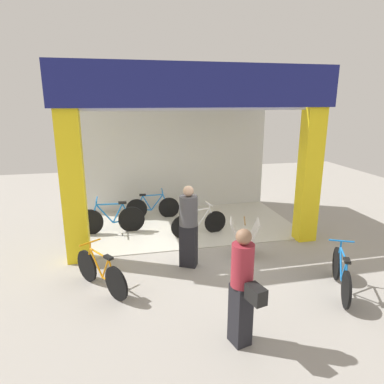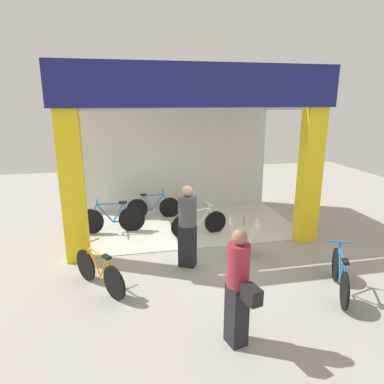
# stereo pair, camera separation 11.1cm
# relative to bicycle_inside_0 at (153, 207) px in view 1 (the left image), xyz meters

# --- Properties ---
(ground_plane) EXTENTS (19.55, 19.55, 0.00)m
(ground_plane) POSITION_rel_bicycle_inside_0_xyz_m (0.82, -2.34, -0.34)
(ground_plane) COLOR #9E9991
(ground_plane) RESTS_ON ground
(shop_facade) EXTENTS (5.97, 3.54, 4.06)m
(shop_facade) POSITION_rel_bicycle_inside_0_xyz_m (0.82, -0.72, 1.82)
(shop_facade) COLOR beige
(shop_facade) RESTS_ON ground
(bicycle_inside_0) EXTENTS (1.53, 0.42, 0.84)m
(bicycle_inside_0) POSITION_rel_bicycle_inside_0_xyz_m (0.00, 0.00, 0.00)
(bicycle_inside_0) COLOR black
(bicycle_inside_0) RESTS_ON ground
(bicycle_inside_1) EXTENTS (1.72, 0.47, 0.94)m
(bicycle_inside_1) POSITION_rel_bicycle_inside_0_xyz_m (-1.16, -0.91, 0.04)
(bicycle_inside_1) COLOR black
(bicycle_inside_1) RESTS_ON ground
(bicycle_inside_2) EXTENTS (1.47, 0.41, 0.82)m
(bicycle_inside_2) POSITION_rel_bicycle_inside_0_xyz_m (1.00, -1.53, -0.01)
(bicycle_inside_2) COLOR black
(bicycle_inside_2) RESTS_ON ground
(bicycle_parked_0) EXTENTS (0.73, 1.44, 0.87)m
(bicycle_parked_0) POSITION_rel_bicycle_inside_0_xyz_m (2.84, -4.66, 0.01)
(bicycle_parked_0) COLOR black
(bicycle_parked_0) RESTS_ON ground
(bicycle_parked_1) EXTENTS (0.92, 1.30, 0.86)m
(bicycle_parked_1) POSITION_rel_bicycle_inside_0_xyz_m (-1.33, -3.67, 0.01)
(bicycle_parked_1) COLOR black
(bicycle_parked_1) RESTS_ON ground
(sandwich_board_sign) EXTENTS (0.77, 0.70, 0.83)m
(sandwich_board_sign) POSITION_rel_bicycle_inside_0_xyz_m (1.70, -2.86, 0.07)
(sandwich_board_sign) COLOR silver
(sandwich_board_sign) RESTS_ON ground
(pedestrian_0) EXTENTS (0.50, 0.50, 1.71)m
(pedestrian_0) POSITION_rel_bicycle_inside_0_xyz_m (0.40, -3.09, 0.56)
(pedestrian_0) COLOR black
(pedestrian_0) RESTS_ON ground
(pedestrian_1) EXTENTS (0.38, 0.64, 1.72)m
(pedestrian_1) POSITION_rel_bicycle_inside_0_xyz_m (0.63, -5.54, 0.54)
(pedestrian_1) COLOR black
(pedestrian_1) RESTS_ON ground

